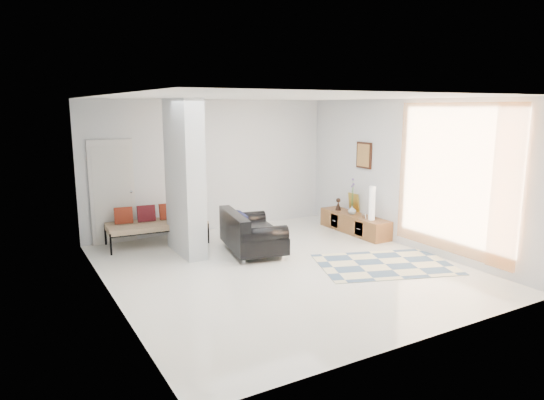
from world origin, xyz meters
TOP-DOWN VIEW (x-y plane):
  - floor at (0.00, 0.00)m, footprint 6.00×6.00m
  - ceiling at (0.00, 0.00)m, footprint 6.00×6.00m
  - wall_back at (0.00, 3.00)m, footprint 6.00×0.00m
  - wall_front at (0.00, -3.00)m, footprint 6.00×0.00m
  - wall_left at (-2.75, 0.00)m, footprint 0.00×6.00m
  - wall_right at (2.75, 0.00)m, footprint 0.00×6.00m
  - partition_column at (-1.10, 1.60)m, footprint 0.35×1.20m
  - hallway_door at (-2.10, 2.96)m, footprint 0.85×0.06m
  - curtain at (2.67, -1.15)m, footprint 0.00×2.55m
  - wall_art at (2.72, 1.22)m, footprint 0.04×0.45m
  - media_console at (2.52, 1.22)m, footprint 0.45×1.86m
  - loveseat at (-0.07, 1.07)m, footprint 1.16×1.67m
  - daybed at (-1.42, 2.48)m, footprint 1.93×0.93m
  - area_rug at (1.60, -0.74)m, footprint 2.60×2.15m
  - cylinder_lamp at (2.50, 0.66)m, footprint 0.12×0.12m
  - bronze_figurine at (2.47, 1.73)m, footprint 0.14×0.14m
  - vase at (2.47, 1.25)m, footprint 0.20×0.20m

SIDE VIEW (x-z plane):
  - floor at x=0.00m, z-range 0.00..0.00m
  - area_rug at x=1.60m, z-range 0.00..0.01m
  - media_console at x=2.52m, z-range -0.20..0.60m
  - loveseat at x=-0.07m, z-range -0.02..0.74m
  - daybed at x=-1.42m, z-range 0.03..0.80m
  - vase at x=2.47m, z-range 0.40..0.58m
  - bronze_figurine at x=2.47m, z-range 0.40..0.67m
  - cylinder_lamp at x=2.50m, z-range 0.40..1.08m
  - hallway_door at x=-2.10m, z-range 0.00..2.04m
  - partition_column at x=-1.10m, z-range 0.00..2.80m
  - wall_back at x=0.00m, z-range -1.60..4.40m
  - wall_front at x=0.00m, z-range -1.60..4.40m
  - wall_left at x=-2.75m, z-range -1.60..4.40m
  - wall_right at x=2.75m, z-range -1.60..4.40m
  - curtain at x=2.67m, z-range 0.17..2.72m
  - wall_art at x=2.72m, z-range 1.38..1.92m
  - ceiling at x=0.00m, z-range 2.80..2.80m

